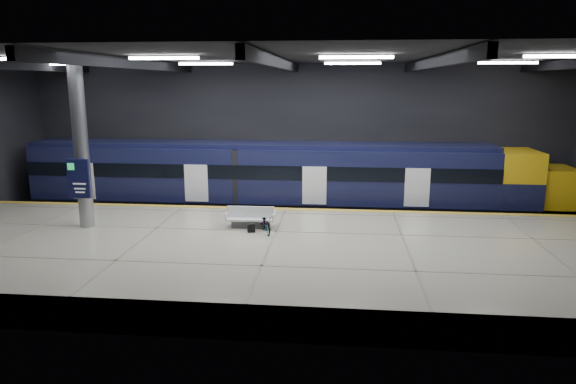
# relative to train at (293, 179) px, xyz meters

# --- Properties ---
(ground) EXTENTS (30.00, 30.00, 0.00)m
(ground) POSITION_rel_train_xyz_m (-0.07, -5.50, -2.06)
(ground) COLOR black
(ground) RESTS_ON ground
(room_shell) EXTENTS (30.10, 16.10, 8.05)m
(room_shell) POSITION_rel_train_xyz_m (-0.07, -5.49, 3.66)
(room_shell) COLOR black
(room_shell) RESTS_ON ground
(platform) EXTENTS (30.00, 11.00, 1.10)m
(platform) POSITION_rel_train_xyz_m (-0.07, -8.00, -1.51)
(platform) COLOR #B3AD97
(platform) RESTS_ON ground
(safety_strip) EXTENTS (30.00, 0.40, 0.01)m
(safety_strip) POSITION_rel_train_xyz_m (-0.07, -2.75, -0.95)
(safety_strip) COLOR gold
(safety_strip) RESTS_ON platform
(rails) EXTENTS (30.00, 1.52, 0.16)m
(rails) POSITION_rel_train_xyz_m (-0.07, 0.00, -1.98)
(rails) COLOR gray
(rails) RESTS_ON ground
(train) EXTENTS (29.40, 2.84, 3.79)m
(train) POSITION_rel_train_xyz_m (0.00, 0.00, 0.00)
(train) COLOR black
(train) RESTS_ON ground
(bench) EXTENTS (2.03, 0.87, 0.89)m
(bench) POSITION_rel_train_xyz_m (-1.20, -5.98, -0.65)
(bench) COLOR #595B60
(bench) RESTS_ON platform
(bicycle) EXTENTS (0.97, 1.53, 0.76)m
(bicycle) POSITION_rel_train_xyz_m (-0.46, -6.73, -0.58)
(bicycle) COLOR #99999E
(bicycle) RESTS_ON platform
(pannier_bag) EXTENTS (0.34, 0.26, 0.35)m
(pannier_bag) POSITION_rel_train_xyz_m (-1.06, -6.73, -0.78)
(pannier_bag) COLOR black
(pannier_bag) RESTS_ON platform
(info_column) EXTENTS (0.90, 0.78, 6.90)m
(info_column) POSITION_rel_train_xyz_m (-8.07, -6.52, 2.40)
(info_column) COLOR #9EA0A5
(info_column) RESTS_ON platform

